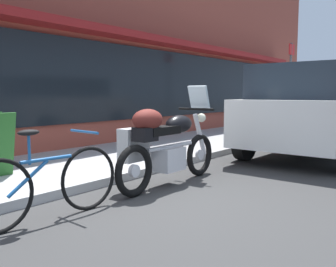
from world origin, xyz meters
name	(u,v)px	position (x,y,z in m)	size (l,w,h in m)	color
ground_plane	(159,202)	(0.00, 0.00, 0.00)	(80.00, 80.00, 0.00)	#343434
storefront_building	(180,39)	(5.85, 3.92, 2.90)	(19.71, 0.90, 5.91)	brown
sidewalk_curb	(268,129)	(9.00, 2.40, 0.06)	(30.00, 2.72, 0.12)	#9C9C9C
touring_motorcycle	(163,143)	(0.64, 0.43, 0.61)	(2.19, 0.65, 1.41)	black
parked_bicycle	(47,184)	(-1.20, 0.47, 0.38)	(1.71, 0.48, 0.94)	black
parked_minivan	(320,110)	(4.65, -0.51, 0.95)	(4.69, 2.21, 1.81)	silver
parking_sign_pole	(290,80)	(8.11, 1.36, 1.70)	(0.44, 0.07, 2.70)	#59595B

